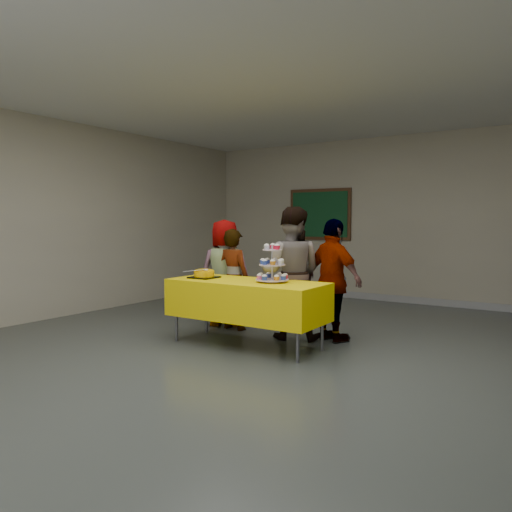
{
  "coord_description": "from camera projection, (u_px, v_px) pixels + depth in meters",
  "views": [
    {
      "loc": [
        2.67,
        -3.93,
        1.47
      ],
      "look_at": [
        -0.61,
        1.05,
        1.05
      ],
      "focal_mm": 35.0,
      "sensor_mm": 36.0,
      "label": 1
    }
  ],
  "objects": [
    {
      "name": "room_shell",
      "position": [
        250.0,
        151.0,
        4.71
      ],
      "size": [
        10.0,
        10.04,
        3.02
      ],
      "color": "#4C514C",
      "rests_on": "ground"
    },
    {
      "name": "bake_table",
      "position": [
        247.0,
        299.0,
        5.84
      ],
      "size": [
        1.88,
        0.78,
        0.77
      ],
      "color": "#595960",
      "rests_on": "ground"
    },
    {
      "name": "cupcake_stand",
      "position": [
        272.0,
        268.0,
        5.69
      ],
      "size": [
        0.38,
        0.38,
        0.44
      ],
      "color": "silver",
      "rests_on": "bake_table"
    },
    {
      "name": "bear_cake",
      "position": [
        204.0,
        273.0,
        6.12
      ],
      "size": [
        0.32,
        0.36,
        0.12
      ],
      "color": "black",
      "rests_on": "bake_table"
    },
    {
      "name": "schoolchild_a",
      "position": [
        225.0,
        273.0,
        6.99
      ],
      "size": [
        0.85,
        0.7,
        1.49
      ],
      "primitive_type": "imported",
      "rotation": [
        0.0,
        0.0,
        3.5
      ],
      "color": "slate",
      "rests_on": "ground"
    },
    {
      "name": "schoolchild_b",
      "position": [
        234.0,
        279.0,
        6.76
      ],
      "size": [
        0.51,
        0.35,
        1.36
      ],
      "primitive_type": "imported",
      "rotation": [
        0.0,
        0.0,
        3.09
      ],
      "color": "#5D5C66",
      "rests_on": "ground"
    },
    {
      "name": "schoolchild_c",
      "position": [
        291.0,
        273.0,
        6.2
      ],
      "size": [
        0.96,
        0.85,
        1.64
      ],
      "primitive_type": "imported",
      "rotation": [
        0.0,
        0.0,
        3.47
      ],
      "color": "slate",
      "rests_on": "ground"
    },
    {
      "name": "schoolchild_d",
      "position": [
        333.0,
        280.0,
        6.05
      ],
      "size": [
        0.95,
        0.66,
        1.5
      ],
      "primitive_type": "imported",
      "rotation": [
        0.0,
        0.0,
        2.77
      ],
      "color": "slate",
      "rests_on": "ground"
    },
    {
      "name": "noticeboard",
      "position": [
        320.0,
        214.0,
        9.79
      ],
      "size": [
        1.3,
        0.05,
        1.0
      ],
      "color": "#472B16",
      "rests_on": "ground"
    }
  ]
}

